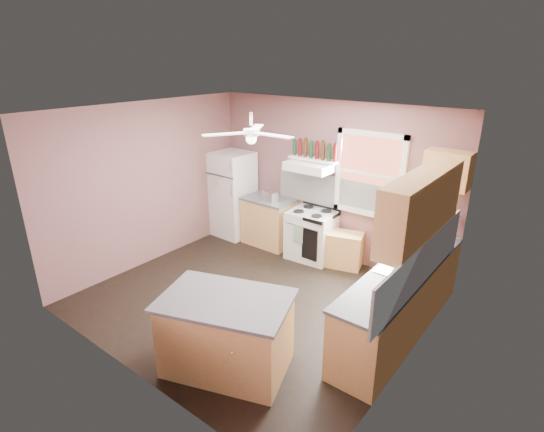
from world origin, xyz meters
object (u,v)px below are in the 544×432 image
Objects in this scene: stove at (312,235)px; island at (227,335)px; refrigerator at (233,195)px; toaster at (270,196)px; cart at (345,251)px.

stove is 0.64× the size of island.
toaster is at bearing -0.45° from refrigerator.
island is at bearing -103.03° from cart.
stove is at bearing 19.17° from toaster.
cart is (1.47, 0.15, -0.71)m from toaster.
refrigerator is 2.90× the size of cart.
island is (2.57, -2.90, -0.40)m from refrigerator.
island is at bearing -47.47° from toaster.
stove is (0.84, 0.09, -0.56)m from toaster.
toaster is 0.49× the size of cart.
refrigerator reaches higher than island.
cart is at bearing 4.25° from refrigerator.
stove is 3.07m from island.
toaster is 0.21× the size of island.
toaster is 0.33× the size of stove.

